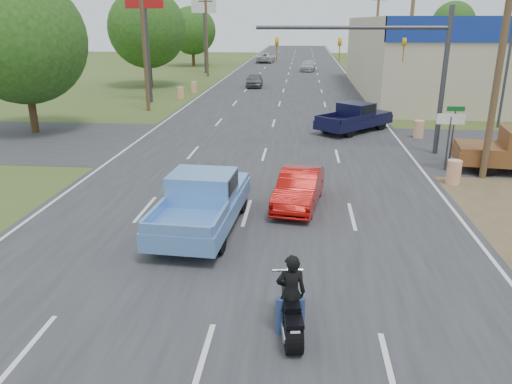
# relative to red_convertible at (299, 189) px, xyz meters

# --- Properties ---
(ground) EXTENTS (200.00, 200.00, 0.00)m
(ground) POSITION_rel_red_convertible_xyz_m (-1.78, -8.91, -0.65)
(ground) COLOR #3C5321
(ground) RESTS_ON ground
(main_road) EXTENTS (15.00, 180.00, 0.02)m
(main_road) POSITION_rel_red_convertible_xyz_m (-1.78, 31.09, -0.64)
(main_road) COLOR #2D2D30
(main_road) RESTS_ON ground
(cross_road) EXTENTS (120.00, 10.00, 0.02)m
(cross_road) POSITION_rel_red_convertible_xyz_m (-1.78, 9.09, -0.64)
(cross_road) COLOR #2D2D30
(cross_road) RESTS_ON ground
(utility_pole_1) EXTENTS (2.00, 0.28, 10.00)m
(utility_pole_1) POSITION_rel_red_convertible_xyz_m (7.72, 4.09, 4.67)
(utility_pole_1) COLOR #4C3823
(utility_pole_1) RESTS_ON ground
(utility_pole_2) EXTENTS (2.00, 0.28, 10.00)m
(utility_pole_2) POSITION_rel_red_convertible_xyz_m (7.72, 22.09, 4.67)
(utility_pole_2) COLOR #4C3823
(utility_pole_2) RESTS_ON ground
(utility_pole_3) EXTENTS (2.00, 0.28, 10.00)m
(utility_pole_3) POSITION_rel_red_convertible_xyz_m (7.72, 40.09, 4.67)
(utility_pole_3) COLOR #4C3823
(utility_pole_3) RESTS_ON ground
(utility_pole_5) EXTENTS (2.00, 0.28, 10.00)m
(utility_pole_5) POSITION_rel_red_convertible_xyz_m (-11.28, 19.09, 4.67)
(utility_pole_5) COLOR #4C3823
(utility_pole_5) RESTS_ON ground
(utility_pole_6) EXTENTS (2.00, 0.28, 10.00)m
(utility_pole_6) POSITION_rel_red_convertible_xyz_m (-11.28, 43.09, 4.67)
(utility_pole_6) COLOR #4C3823
(utility_pole_6) RESTS_ON ground
(tree_0) EXTENTS (7.14, 7.14, 8.84)m
(tree_0) POSITION_rel_red_convertible_xyz_m (-15.78, 11.09, 4.62)
(tree_0) COLOR #422D19
(tree_0) RESTS_ON ground
(tree_1) EXTENTS (7.56, 7.56, 9.36)m
(tree_1) POSITION_rel_red_convertible_xyz_m (-15.28, 33.09, 4.93)
(tree_1) COLOR #422D19
(tree_1) RESTS_ON ground
(tree_2) EXTENTS (6.72, 6.72, 8.32)m
(tree_2) POSITION_rel_red_convertible_xyz_m (-15.98, 57.09, 4.31)
(tree_2) COLOR #422D19
(tree_2) RESTS_ON ground
(tree_5) EXTENTS (7.98, 7.98, 9.88)m
(tree_5) POSITION_rel_red_convertible_xyz_m (28.22, 86.09, 5.24)
(tree_5) COLOR #422D19
(tree_5) RESTS_ON ground
(tree_6) EXTENTS (8.82, 8.82, 10.92)m
(tree_6) POSITION_rel_red_convertible_xyz_m (-31.78, 86.09, 5.86)
(tree_6) COLOR #422D19
(tree_6) RESTS_ON ground
(barrel_0) EXTENTS (0.56, 0.56, 1.00)m
(barrel_0) POSITION_rel_red_convertible_xyz_m (6.22, 3.09, -0.15)
(barrel_0) COLOR orange
(barrel_0) RESTS_ON ground
(barrel_1) EXTENTS (0.56, 0.56, 1.00)m
(barrel_1) POSITION_rel_red_convertible_xyz_m (6.62, 11.59, -0.15)
(barrel_1) COLOR orange
(barrel_1) RESTS_ON ground
(barrel_2) EXTENTS (0.56, 0.56, 1.00)m
(barrel_2) POSITION_rel_red_convertible_xyz_m (-10.28, 25.09, -0.15)
(barrel_2) COLOR orange
(barrel_2) RESTS_ON ground
(barrel_3) EXTENTS (0.56, 0.56, 1.00)m
(barrel_3) POSITION_rel_red_convertible_xyz_m (-9.98, 29.09, -0.15)
(barrel_3) COLOR orange
(barrel_3) RESTS_ON ground
(pole_sign_left_near) EXTENTS (3.00, 0.35, 9.20)m
(pole_sign_left_near) POSITION_rel_red_convertible_xyz_m (-12.28, 23.09, 6.53)
(pole_sign_left_near) COLOR #3F3F44
(pole_sign_left_near) RESTS_ON ground
(pole_sign_left_far) EXTENTS (3.00, 0.35, 9.20)m
(pole_sign_left_far) POSITION_rel_red_convertible_xyz_m (-12.28, 47.09, 6.53)
(pole_sign_left_far) COLOR #3F3F44
(pole_sign_left_far) RESTS_ON ground
(lane_sign) EXTENTS (1.20, 0.08, 2.52)m
(lane_sign) POSITION_rel_red_convertible_xyz_m (6.42, 5.09, 1.26)
(lane_sign) COLOR #3F3F44
(lane_sign) RESTS_ON ground
(street_name_sign) EXTENTS (0.80, 0.08, 2.61)m
(street_name_sign) POSITION_rel_red_convertible_xyz_m (7.02, 6.59, 0.96)
(street_name_sign) COLOR #3F3F44
(street_name_sign) RESTS_ON ground
(signal_mast) EXTENTS (9.12, 0.40, 7.00)m
(signal_mast) POSITION_rel_red_convertible_xyz_m (4.05, 8.09, 4.16)
(signal_mast) COLOR #3F3F44
(signal_mast) RESTS_ON ground
(red_convertible) EXTENTS (1.95, 4.08, 1.29)m
(red_convertible) POSITION_rel_red_convertible_xyz_m (0.00, 0.00, 0.00)
(red_convertible) COLOR #A80C07
(red_convertible) RESTS_ON ground
(motorcycle) EXTENTS (0.74, 2.24, 1.13)m
(motorcycle) POSITION_rel_red_convertible_xyz_m (-0.09, -7.83, -0.14)
(motorcycle) COLOR black
(motorcycle) RESTS_ON ground
(rider) EXTENTS (0.68, 0.50, 1.74)m
(rider) POSITION_rel_red_convertible_xyz_m (-0.09, -7.77, 0.22)
(rider) COLOR black
(rider) RESTS_ON ground
(blue_pickup) EXTENTS (2.50, 5.68, 1.84)m
(blue_pickup) POSITION_rel_red_convertible_xyz_m (-3.01, -2.24, 0.28)
(blue_pickup) COLOR black
(blue_pickup) RESTS_ON ground
(navy_pickup) EXTENTS (4.93, 5.13, 1.71)m
(navy_pickup) POSITION_rel_red_convertible_xyz_m (3.24, 13.13, 0.22)
(navy_pickup) COLOR black
(navy_pickup) RESTS_ON ground
(distant_car_grey) EXTENTS (1.74, 4.01, 1.35)m
(distant_car_grey) POSITION_rel_red_convertible_xyz_m (-4.79, 33.63, 0.03)
(distant_car_grey) COLOR #595A5E
(distant_car_grey) RESTS_ON ground
(distant_car_silver) EXTENTS (2.19, 4.72, 1.33)m
(distant_car_silver) POSITION_rel_red_convertible_xyz_m (0.61, 50.99, 0.02)
(distant_car_silver) COLOR #B1B1B6
(distant_car_silver) RESTS_ON ground
(distant_car_white) EXTENTS (2.81, 5.51, 1.49)m
(distant_car_white) POSITION_rel_red_convertible_xyz_m (-5.95, 64.49, 0.10)
(distant_car_white) COLOR silver
(distant_car_white) RESTS_ON ground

